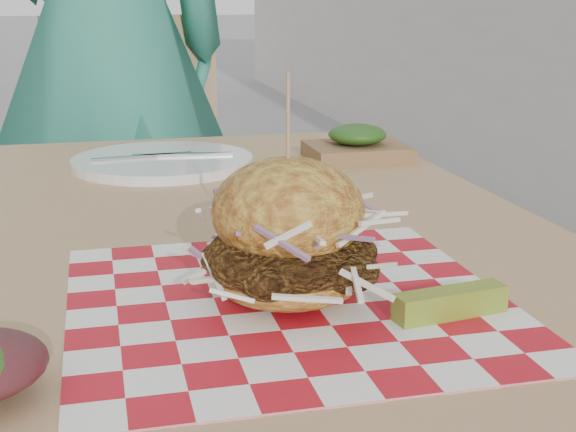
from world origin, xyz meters
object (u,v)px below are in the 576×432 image
sandwich (288,240)px  patio_table (195,302)px  diner (106,46)px  patio_chair (134,185)px

sandwich → patio_table: bearing=103.8°
diner → patio_table: (0.06, -1.08, -0.21)m
diner → patio_chair: diner is taller
diner → patio_table: size_ratio=1.47×
diner → patio_chair: 0.34m
patio_chair → sandwich: size_ratio=5.02×
sandwich → diner: bearing=95.0°
diner → patio_chair: (0.04, 0.02, -0.33)m
patio_table → sandwich: sandwich is taller
patio_table → patio_chair: 1.10m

